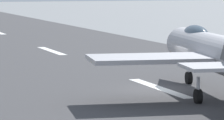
{
  "coord_description": "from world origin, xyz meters",
  "views": [
    {
      "loc": [
        -35.98,
        16.54,
        6.16
      ],
      "look_at": [
        -2.71,
        4.2,
        2.2
      ],
      "focal_mm": 109.33,
      "sensor_mm": 36.0,
      "label": 1
    }
  ],
  "objects": [
    {
      "name": "runway_strip",
      "position": [
        -0.02,
        0.0,
        0.01
      ],
      "size": [
        240.0,
        26.0,
        0.02
      ],
      "color": "#3F3E40",
      "rests_on": "ground"
    },
    {
      "name": "fighter_jet",
      "position": [
        -3.24,
        -1.64,
        2.48
      ],
      "size": [
        17.84,
        14.62,
        5.69
      ],
      "color": "#A4A3A8",
      "rests_on": "ground"
    },
    {
      "name": "ground_plane",
      "position": [
        0.0,
        0.0,
        0.0
      ],
      "size": [
        400.0,
        400.0,
        0.0
      ],
      "primitive_type": "plane",
      "color": "gray"
    }
  ]
}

